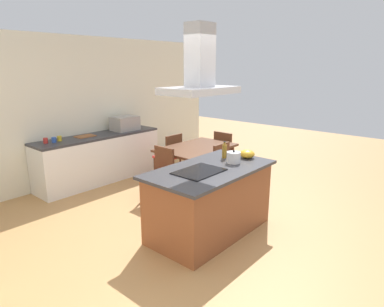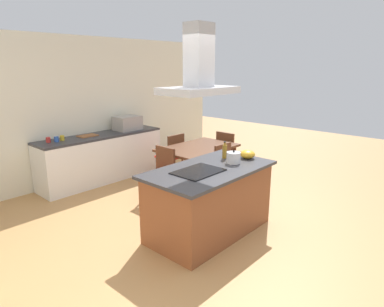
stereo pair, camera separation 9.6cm
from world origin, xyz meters
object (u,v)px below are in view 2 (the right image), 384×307
chair_facing_island (227,167)px  chair_at_right_end (228,150)px  cutting_board (88,136)px  coffee_mug_yellow (62,138)px  mixing_bowl (248,154)px  chair_at_left_end (161,171)px  range_hood (199,72)px  cooktop (198,171)px  chair_facing_back_wall (172,153)px  coffee_mug_red (48,140)px  countertop_microwave (127,123)px  tea_kettle (234,158)px  olive_oil_bottle (225,151)px  coffee_mug_blue (56,139)px  dining_table (198,151)px

chair_facing_island → chair_at_right_end: 1.13m
cutting_board → coffee_mug_yellow: bearing=179.3°
mixing_bowl → chair_at_left_end: size_ratio=0.24×
chair_at_right_end → range_hood: size_ratio=0.99×
cooktop → chair_facing_back_wall: bearing=53.2°
coffee_mug_red → countertop_microwave: bearing=-2.7°
mixing_bowl → cutting_board: size_ratio=0.63×
coffee_mug_red → coffee_mug_yellow: size_ratio=1.00×
countertop_microwave → coffee_mug_red: size_ratio=5.56×
countertop_microwave → coffee_mug_yellow: (-1.37, 0.06, -0.09)m
mixing_bowl → range_hood: bearing=173.8°
tea_kettle → chair_facing_back_wall: (0.84, 2.04, -0.47)m
olive_oil_bottle → mixing_bowl: olive_oil_bottle is taller
chair_facing_island → chair_facing_back_wall: bearing=90.0°
countertop_microwave → chair_at_left_end: countertop_microwave is taller
coffee_mug_red → chair_facing_back_wall: bearing=-27.4°
chair_at_left_end → chair_at_right_end: 1.83m
mixing_bowl → cooktop: bearing=173.8°
cooktop → chair_facing_island: (1.45, 0.61, -0.40)m
coffee_mug_red → chair_facing_back_wall: 2.24m
chair_at_right_end → range_hood: 3.13m
mixing_bowl → coffee_mug_blue: (-1.31, 3.00, -0.01)m
olive_oil_bottle → chair_at_right_end: size_ratio=0.27×
tea_kettle → cutting_board: 3.05m
cutting_board → chair_facing_island: cutting_board is taller
coffee_mug_red → chair_at_right_end: 3.35m
cooktop → countertop_microwave: (1.11, 2.88, 0.13)m
tea_kettle → chair_at_right_end: tea_kettle is taller
olive_oil_bottle → chair_at_right_end: (1.64, 1.14, -0.49)m
tea_kettle → chair_facing_island: size_ratio=0.27×
tea_kettle → chair_facing_back_wall: tea_kettle is taller
chair_at_left_end → chair_facing_back_wall: bearing=36.0°
chair_at_left_end → range_hood: 2.11m
cooktop → olive_oil_bottle: 0.75m
cooktop → countertop_microwave: bearing=68.9°
tea_kettle → coffee_mug_red: size_ratio=2.68×
mixing_bowl → coffee_mug_blue: size_ratio=2.36×
countertop_microwave → chair_facing_back_wall: countertop_microwave is taller
coffee_mug_yellow → olive_oil_bottle: bearing=-70.6°
countertop_microwave → chair_facing_island: (0.34, -2.27, -0.53)m
tea_kettle → cutting_board: (-0.38, 3.02, -0.07)m
countertop_microwave → cutting_board: bearing=176.7°
countertop_microwave → range_hood: bearing=-111.1°
tea_kettle → countertop_microwave: countertop_microwave is taller
olive_oil_bottle → coffee_mug_red: 3.07m
countertop_microwave → coffee_mug_red: countertop_microwave is taller
coffee_mug_red → cutting_board: bearing=-2.0°
cooktop → chair_at_left_end: size_ratio=0.67×
dining_table → chair_facing_back_wall: 0.68m
tea_kettle → cooktop: bearing=171.4°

